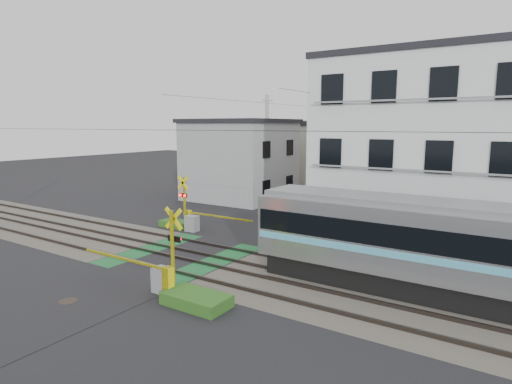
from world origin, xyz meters
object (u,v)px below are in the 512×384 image
Objects in this scene: apartment_block at (429,148)px; pedestrian at (405,171)px; crossing_signal_near at (163,274)px; crossing_signal_far at (191,218)px; manhole_cover at (68,301)px.

apartment_block is 5.89× the size of pedestrian.
apartment_block is (5.91, 13.15, 3.94)m from crossing_signal_near.
apartment_block reaches higher than crossing_signal_far.
pedestrian is at bearing 91.61° from crossing_signal_near.
manhole_cover is at bearing -72.69° from crossing_signal_far.
crossing_signal_far is at bearing 107.31° from manhole_cover.
apartment_block is at bearing 84.38° from pedestrian.
crossing_signal_near is 0.46× the size of apartment_block.
manhole_cover is (-2.20, -2.24, -0.70)m from crossing_signal_near.
manhole_cover is at bearing -117.79° from apartment_block.
pedestrian is at bearing 88.34° from manhole_cover.
crossing_signal_far reaches higher than manhole_cover.
crossing_signal_far is 7.76× the size of manhole_cover.
crossing_signal_far is at bearing 125.29° from crossing_signal_near.
pedestrian is 39.69m from manhole_cover.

